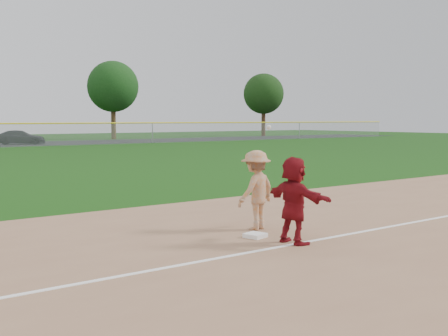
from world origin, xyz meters
TOP-DOWN VIEW (x-y plane):
  - ground at (0.00, 0.00)m, footprint 160.00×160.00m
  - foul_line at (0.00, -0.80)m, footprint 60.00×0.10m
  - first_base at (-0.25, 0.13)m, footprint 0.45×0.45m
  - base_runner at (-0.01, -0.72)m, footprint 0.52×1.55m
  - car_right at (8.85, 45.31)m, footprint 4.84×3.52m
  - first_base_play at (0.30, 0.76)m, footprint 1.21×1.01m
  - tree_3 at (22.00, 52.80)m, footprint 6.00×6.00m
  - tree_4 at (44.00, 51.20)m, footprint 5.60×5.60m

SIDE VIEW (x-z plane):
  - ground at x=0.00m, z-range 0.00..0.00m
  - foul_line at x=0.00m, z-range 0.02..0.03m
  - first_base at x=-0.25m, z-range 0.02..0.10m
  - car_right at x=8.85m, z-range 0.01..1.31m
  - base_runner at x=-0.01m, z-range 0.02..1.68m
  - first_base_play at x=0.30m, z-range -0.25..1.98m
  - tree_4 at x=44.00m, z-range 1.51..10.18m
  - tree_3 at x=22.00m, z-range 1.57..10.76m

